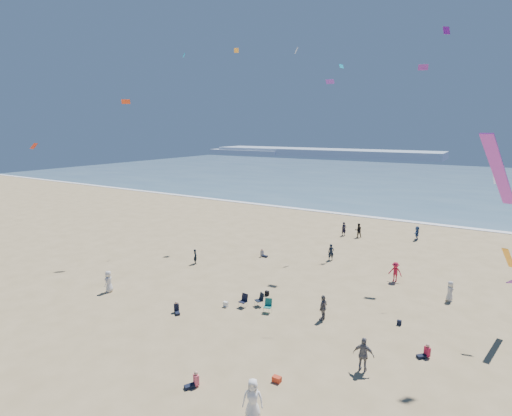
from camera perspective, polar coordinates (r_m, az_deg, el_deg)
The scene contains 13 objects.
ground at distance 24.07m, azimuth -15.31°, elevation -21.90°, with size 220.00×220.00×0.00m, color tan.
ocean at distance 110.22m, azimuth 23.53°, elevation 3.59°, with size 220.00×100.00×0.06m, color #476B84.
surf_line at distance 61.71m, azimuth 16.67°, elevation -1.32°, with size 220.00×1.20×0.08m, color white.
headland_far at distance 198.53m, azimuth 9.41°, elevation 7.86°, with size 110.00×20.00×3.20m, color #7A8EA8.
headland_near at distance 212.68m, azimuth -1.23°, elevation 8.06°, with size 40.00×14.00×2.00m, color #7A8EA8.
standing_flyers at distance 29.82m, azimuth 10.94°, elevation -12.96°, with size 32.17×42.58×1.95m.
seated_group at distance 27.11m, azimuth -1.54°, elevation -16.41°, with size 18.52×25.25×0.84m.
chair_cluster at distance 30.07m, azimuth 0.05°, elevation -13.31°, with size 2.69×1.54×1.00m.
white_tote at distance 30.54m, azimuth -4.35°, elevation -13.56°, with size 0.35×0.20×0.40m, color white.
black_backpack at distance 32.34m, azimuth 1.58°, elevation -12.08°, with size 0.30×0.22×0.38m, color black.
cooler at distance 22.72m, azimuth 2.98°, elevation -23.24°, with size 0.45×0.30×0.30m, color red.
navy_bag at distance 29.59m, azimuth 19.78°, elevation -15.15°, with size 0.28×0.18×0.34m, color black.
kites_aloft at distance 26.64m, azimuth 19.48°, elevation 12.49°, with size 36.88×39.94×25.45m.
Camera 1 is at (15.17, -13.39, 13.03)m, focal length 28.00 mm.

